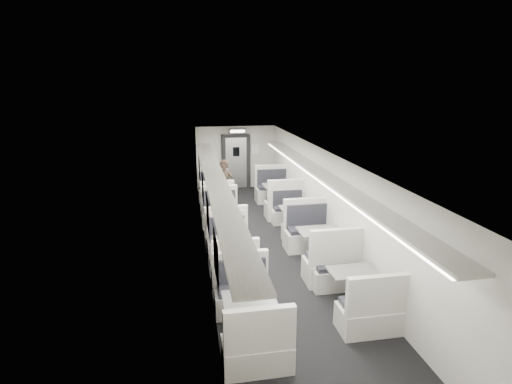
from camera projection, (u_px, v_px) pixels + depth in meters
name	position (u px, v px, depth m)	size (l,w,h in m)	color
room	(267.00, 203.00, 9.66)	(3.24, 12.24, 2.64)	black
booth_left_a	(215.00, 196.00, 13.20)	(1.04, 2.11, 1.13)	white
booth_left_b	(223.00, 222.00, 10.72)	(1.06, 2.14, 1.14)	white
booth_left_c	(231.00, 253.00, 8.89)	(0.95, 1.94, 1.04)	white
booth_left_d	(249.00, 316.00, 6.46)	(1.01, 2.04, 1.09)	white
booth_right_a	(278.00, 197.00, 12.93)	(1.16, 2.35, 1.26)	white
booth_right_b	(295.00, 219.00, 11.05)	(0.99, 2.00, 1.07)	white
booth_right_c	(319.00, 247.00, 9.06)	(1.15, 2.33, 1.25)	white
booth_right_d	(351.00, 288.00, 7.34)	(1.02, 2.07, 1.11)	white
passenger	(224.00, 186.00, 12.61)	(0.61, 0.40, 1.68)	black
window_a	(199.00, 169.00, 12.59)	(0.02, 1.18, 0.84)	black
window_b	(203.00, 187.00, 10.51)	(0.02, 1.18, 0.84)	black
window_c	(208.00, 213.00, 8.42)	(0.02, 1.18, 0.84)	black
window_d	(216.00, 257.00, 6.33)	(0.02, 1.18, 0.84)	black
luggage_rack_left	(216.00, 179.00, 8.97)	(0.46, 10.40, 0.09)	white
luggage_rack_right	(322.00, 175.00, 9.39)	(0.46, 10.40, 0.09)	white
vestibule_door	(236.00, 162.00, 15.33)	(1.10, 0.13, 2.10)	black
exit_sign	(237.00, 131.00, 14.53)	(0.62, 0.12, 0.16)	black
wall_notice	(255.00, 150.00, 15.32)	(0.32, 0.02, 0.40)	white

